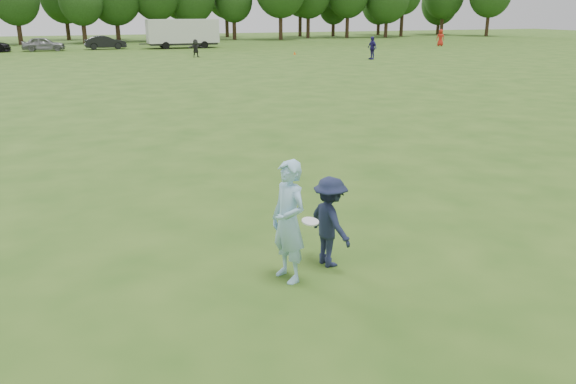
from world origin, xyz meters
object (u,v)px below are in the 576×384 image
object	(u,v)px
player_far_b	(372,48)
field_cone	(295,53)
defender	(330,222)
player_far_c	(441,38)
car_f	(105,42)
player_far_d	(196,48)
car_e	(44,44)
cargo_trailer	(183,32)
thrower	(289,221)

from	to	relation	value
player_far_b	field_cone	xyz separation A→B (m)	(-4.31, 7.72, -0.84)
defender	player_far_c	xyz separation A→B (m)	(38.94, 51.19, 0.21)
car_f	defender	bearing A→B (deg)	176.69
defender	player_far_d	xyz separation A→B (m)	(7.48, 45.13, 0.03)
car_f	car_e	bearing A→B (deg)	93.50
car_e	cargo_trailer	distance (m)	14.95
player_far_c	field_cone	size ratio (longest dim) A/B	6.62
defender	player_far_c	world-z (taller)	player_far_c
car_f	player_far_b	bearing A→B (deg)	-140.09
player_far_d	field_cone	bearing A→B (deg)	-4.84
car_f	field_cone	distance (m)	22.62
thrower	car_f	distance (m)	60.19
car_e	car_f	xyz separation A→B (m)	(6.39, 0.72, -0.00)
defender	player_far_d	distance (m)	45.75
player_far_b	car_e	bearing A→B (deg)	-136.21
player_far_b	field_cone	size ratio (longest dim) A/B	6.61
player_far_d	field_cone	distance (m)	9.81
cargo_trailer	player_far_b	bearing A→B (deg)	-59.72
thrower	field_cone	size ratio (longest dim) A/B	6.67
player_far_b	player_far_c	bearing A→B (deg)	121.65
player_far_d	car_e	bearing A→B (deg)	130.70
defender	car_e	bearing A→B (deg)	-3.33
thrower	car_e	xyz separation A→B (m)	(-5.10, 59.46, -0.26)
player_far_c	player_far_d	bearing A→B (deg)	32.67
player_far_d	field_cone	size ratio (longest dim) A/B	5.42
defender	cargo_trailer	bearing A→B (deg)	-17.74
player_far_b	car_f	distance (m)	31.11
defender	player_far_b	distance (m)	42.91
thrower	player_far_c	xyz separation A→B (m)	(39.79, 51.45, -0.01)
player_far_d	defender	bearing A→B (deg)	-102.38
player_far_d	car_f	bearing A→B (deg)	112.50
player_far_c	field_cone	bearing A→B (deg)	38.17
field_cone	cargo_trailer	bearing A→B (deg)	120.88
car_f	cargo_trailer	bearing A→B (deg)	-101.04
thrower	car_e	size ratio (longest dim) A/B	0.46
car_e	defender	bearing A→B (deg)	-170.75
player_far_c	car_f	world-z (taller)	player_far_c
player_far_b	car_f	size ratio (longest dim) A/B	0.44
defender	player_far_d	world-z (taller)	player_far_d
car_f	player_far_d	bearing A→B (deg)	-157.43
player_far_d	car_e	size ratio (longest dim) A/B	0.38
thrower	car_e	world-z (taller)	thrower
player_far_c	thrower	bearing A→B (deg)	74.04
player_far_d	cargo_trailer	world-z (taller)	cargo_trailer
car_f	field_cone	world-z (taller)	car_f
car_e	car_f	distance (m)	6.43
car_e	cargo_trailer	xyz separation A→B (m)	(14.91, -0.50, 1.04)
thrower	player_far_d	distance (m)	46.14
defender	field_cone	distance (m)	48.02
player_far_c	player_far_d	xyz separation A→B (m)	(-31.45, -6.07, -0.18)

